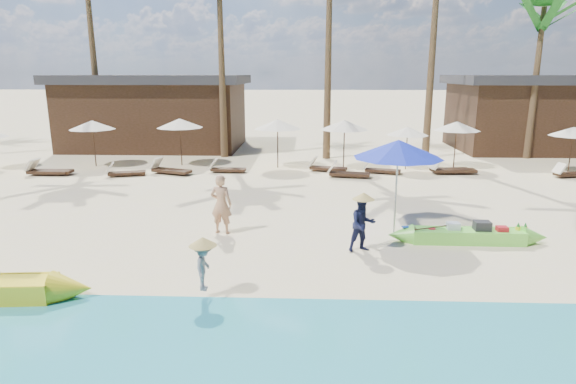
{
  "coord_description": "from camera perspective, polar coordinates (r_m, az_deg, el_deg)",
  "views": [
    {
      "loc": [
        1.13,
        -11.35,
        4.42
      ],
      "look_at": [
        0.59,
        2.0,
        1.1
      ],
      "focal_mm": 30.0,
      "sensor_mm": 36.0,
      "label": 1
    }
  ],
  "objects": [
    {
      "name": "resort_parasol_9",
      "position": [
        24.94,
        30.76,
        6.18
      ],
      "size": [
        2.04,
        2.04,
        2.1
      ],
      "color": "#3C2218",
      "rests_on": "ground"
    },
    {
      "name": "green_canoe",
      "position": [
        13.77,
        20.46,
        -4.83
      ],
      "size": [
        4.69,
        0.65,
        0.6
      ],
      "rotation": [
        0.0,
        0.0,
        -0.01
      ],
      "color": "#74E746",
      "rests_on": "ground"
    },
    {
      "name": "resort_parasol_6",
      "position": [
        22.54,
        6.72,
        7.9
      ],
      "size": [
        2.25,
        2.25,
        2.31
      ],
      "color": "#3C2218",
      "rests_on": "ground"
    },
    {
      "name": "blue_umbrella",
      "position": [
        13.53,
        12.94,
        4.99
      ],
      "size": [
        2.47,
        2.47,
        2.65
      ],
      "color": "#99999E",
      "rests_on": "ground"
    },
    {
      "name": "resort_parasol_7",
      "position": [
        23.12,
        13.99,
        7.03
      ],
      "size": [
        1.94,
        1.94,
        2.0
      ],
      "color": "#3C2218",
      "rests_on": "ground"
    },
    {
      "name": "resort_parasol_3",
      "position": [
        25.06,
        -22.19,
        7.37
      ],
      "size": [
        2.15,
        2.15,
        2.21
      ],
      "color": "#3C2218",
      "rests_on": "ground"
    },
    {
      "name": "lounger_9_left",
      "position": [
        24.25,
        30.46,
        1.95
      ],
      "size": [
        1.74,
        0.87,
        0.57
      ],
      "rotation": [
        0.0,
        0.0,
        0.22
      ],
      "color": "#3C2218",
      "rests_on": "ground"
    },
    {
      "name": "lounger_5_left",
      "position": [
        22.11,
        -7.39,
        2.78
      ],
      "size": [
        1.67,
        0.58,
        0.56
      ],
      "rotation": [
        0.0,
        0.0,
        -0.04
      ],
      "color": "#3C2218",
      "rests_on": "ground"
    },
    {
      "name": "lounger_4_left",
      "position": [
        22.33,
        -18.87,
        2.25
      ],
      "size": [
        1.72,
        0.95,
        0.56
      ],
      "rotation": [
        0.0,
        0.0,
        0.29
      ],
      "color": "#3C2218",
      "rests_on": "ground"
    },
    {
      "name": "vendor_green",
      "position": [
        12.28,
        8.83,
        -3.81
      ],
      "size": [
        0.82,
        0.72,
        1.42
      ],
      "primitive_type": "imported",
      "rotation": [
        0.0,
        0.0,
        0.29
      ],
      "color": "#141838",
      "rests_on": "ground"
    },
    {
      "name": "vendor_yellow",
      "position": [
        9.83,
        -9.95,
        -8.67
      ],
      "size": [
        0.37,
        0.64,
        0.99
      ],
      "primitive_type": "imported",
      "rotation": [
        0.0,
        0.0,
        1.57
      ],
      "color": "gray",
      "rests_on": "ground"
    },
    {
      "name": "lounger_7_right",
      "position": [
        22.78,
        18.79,
        2.57
      ],
      "size": [
        2.0,
        0.7,
        0.67
      ],
      "rotation": [
        0.0,
        0.0,
        0.05
      ],
      "color": "#3C2218",
      "rests_on": "ground"
    },
    {
      "name": "pavilion_west",
      "position": [
        30.34,
        -15.4,
        9.23
      ],
      "size": [
        10.8,
        6.6,
        4.3
      ],
      "color": "#3C2218",
      "rests_on": "ground"
    },
    {
      "name": "lounger_8_left",
      "position": [
        22.94,
        18.38,
        2.65
      ],
      "size": [
        1.9,
        0.75,
        0.63
      ],
      "rotation": [
        0.0,
        0.0,
        0.1
      ],
      "color": "#3C2218",
      "rests_on": "ground"
    },
    {
      "name": "tourist",
      "position": [
        13.59,
        -7.92,
        -1.44
      ],
      "size": [
        0.68,
        0.52,
        1.69
      ],
      "primitive_type": "imported",
      "rotation": [
        0.0,
        0.0,
        2.95
      ],
      "color": "tan",
      "rests_on": "ground"
    },
    {
      "name": "lounger_3_left",
      "position": [
        23.92,
        -26.52,
        2.33
      ],
      "size": [
        1.88,
        0.58,
        0.64
      ],
      "rotation": [
        0.0,
        0.0,
        0.0
      ],
      "color": "#3C2218",
      "rests_on": "ground"
    },
    {
      "name": "lounger_3_right",
      "position": [
        23.89,
        -26.78,
        2.28
      ],
      "size": [
        1.85,
        0.57,
        0.63
      ],
      "rotation": [
        0.0,
        0.0,
        -0.0
      ],
      "color": "#3C2218",
      "rests_on": "ground"
    },
    {
      "name": "resort_parasol_4",
      "position": [
        24.04,
        -12.71,
        7.96
      ],
      "size": [
        2.22,
        2.22,
        2.28
      ],
      "color": "#3C2218",
      "rests_on": "ground"
    },
    {
      "name": "resort_parasol_5",
      "position": [
        22.81,
        -1.24,
        8.03
      ],
      "size": [
        2.23,
        2.23,
        2.3
      ],
      "color": "#3C2218",
      "rests_on": "ground"
    },
    {
      "name": "lounger_7_left",
      "position": [
        22.13,
        10.87,
        2.65
      ],
      "size": [
        1.72,
        0.89,
        0.56
      ],
      "rotation": [
        0.0,
        0.0,
        -0.24
      ],
      "color": "#3C2218",
      "rests_on": "ground"
    },
    {
      "name": "resort_parasol_8",
      "position": [
        24.12,
        19.38,
        7.39
      ],
      "size": [
        2.15,
        2.15,
        2.21
      ],
      "color": "#3C2218",
      "rests_on": "ground"
    },
    {
      "name": "lounger_4_right",
      "position": [
        22.25,
        -13.93,
        2.63
      ],
      "size": [
        1.97,
        1.19,
        0.64
      ],
      "rotation": [
        0.0,
        0.0,
        -0.35
      ],
      "color": "#3C2218",
      "rests_on": "ground"
    },
    {
      "name": "lounger_6_right",
      "position": [
        21.05,
        6.95,
        2.29
      ],
      "size": [
        1.89,
        0.87,
        0.62
      ],
      "rotation": [
        0.0,
        0.0,
        -0.18
      ],
      "color": "#3C2218",
      "rests_on": "ground"
    },
    {
      "name": "ground",
      "position": [
        12.24,
        -3.15,
        -7.26
      ],
      "size": [
        240.0,
        240.0,
        0.0
      ],
      "primitive_type": "plane",
      "color": "beige",
      "rests_on": "ground"
    },
    {
      "name": "pavilion_east",
      "position": [
        31.67,
        26.6,
        8.46
      ],
      "size": [
        8.8,
        6.6,
        4.3
      ],
      "color": "#3C2218",
      "rests_on": "ground"
    },
    {
      "name": "wet_sand_strip",
      "position": [
        7.82,
        -6.81,
        -20.57
      ],
      "size": [
        240.0,
        4.5,
        0.01
      ],
      "primitive_type": "cube",
      "color": "tan",
      "rests_on": "ground"
    },
    {
      "name": "lounger_6_left",
      "position": [
        22.26,
        4.49,
        2.96
      ],
      "size": [
        1.84,
        0.96,
        0.6
      ],
      "rotation": [
        0.0,
        0.0,
        -0.25
      ],
      "color": "#3C2218",
      "rests_on": "ground"
    },
    {
      "name": "palm_6",
      "position": [
        28.52,
        27.97,
        17.69
      ],
      "size": [
        2.08,
        2.08,
        8.51
      ],
      "color": "brown",
      "rests_on": "ground"
    }
  ]
}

